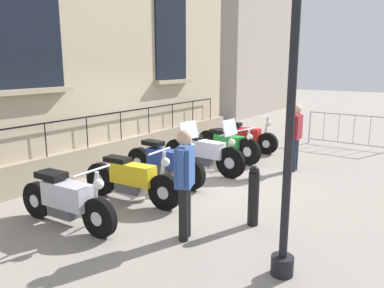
{
  "coord_description": "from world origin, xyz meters",
  "views": [
    {
      "loc": [
        4.61,
        -6.75,
        2.56
      ],
      "look_at": [
        0.03,
        0.0,
        0.8
      ],
      "focal_mm": 35.37,
      "sensor_mm": 36.0,
      "label": 1
    }
  ],
  "objects_px": {
    "crowd_barrier": "(346,129)",
    "pedestrian_walking": "(295,134)",
    "motorcycle_yellow": "(132,180)",
    "motorcycle_silver": "(67,201)",
    "motorcycle_green": "(228,144)",
    "bollard": "(254,195)",
    "motorcycle_red": "(243,137)",
    "motorcycle_blue": "(165,163)",
    "motorcycle_white": "(203,153)",
    "pedestrian_standing": "(185,179)"
  },
  "relations": [
    {
      "from": "crowd_barrier",
      "to": "pedestrian_walking",
      "type": "distance_m",
      "value": 3.4
    },
    {
      "from": "motorcycle_yellow",
      "to": "motorcycle_silver",
      "type": "bearing_deg",
      "value": -93.83
    },
    {
      "from": "motorcycle_green",
      "to": "bollard",
      "type": "relative_size",
      "value": 2.15
    },
    {
      "from": "motorcycle_red",
      "to": "crowd_barrier",
      "type": "xyz_separation_m",
      "value": [
        2.4,
        2.19,
        0.15
      ]
    },
    {
      "from": "motorcycle_silver",
      "to": "motorcycle_blue",
      "type": "relative_size",
      "value": 0.95
    },
    {
      "from": "motorcycle_silver",
      "to": "pedestrian_walking",
      "type": "relative_size",
      "value": 1.28
    },
    {
      "from": "motorcycle_blue",
      "to": "motorcycle_white",
      "type": "xyz_separation_m",
      "value": [
        0.25,
        1.15,
        0.03
      ]
    },
    {
      "from": "motorcycle_blue",
      "to": "motorcycle_silver",
      "type": "bearing_deg",
      "value": -87.75
    },
    {
      "from": "motorcycle_yellow",
      "to": "motorcycle_blue",
      "type": "xyz_separation_m",
      "value": [
        -0.2,
        1.23,
        0.02
      ]
    },
    {
      "from": "crowd_barrier",
      "to": "motorcycle_red",
      "type": "bearing_deg",
      "value": -137.68
    },
    {
      "from": "motorcycle_blue",
      "to": "motorcycle_white",
      "type": "height_order",
      "value": "motorcycle_blue"
    },
    {
      "from": "bollard",
      "to": "pedestrian_walking",
      "type": "xyz_separation_m",
      "value": [
        -0.53,
        3.42,
        0.39
      ]
    },
    {
      "from": "crowd_barrier",
      "to": "pedestrian_standing",
      "type": "xyz_separation_m",
      "value": [
        -0.53,
        -7.78,
        0.35
      ]
    },
    {
      "from": "bollard",
      "to": "motorcycle_silver",
      "type": "bearing_deg",
      "value": -144.48
    },
    {
      "from": "motorcycle_yellow",
      "to": "motorcycle_green",
      "type": "distance_m",
      "value": 3.76
    },
    {
      "from": "motorcycle_blue",
      "to": "crowd_barrier",
      "type": "distance_m",
      "value": 6.35
    },
    {
      "from": "motorcycle_yellow",
      "to": "motorcycle_red",
      "type": "height_order",
      "value": "motorcycle_red"
    },
    {
      "from": "motorcycle_green",
      "to": "pedestrian_walking",
      "type": "distance_m",
      "value": 1.88
    },
    {
      "from": "motorcycle_green",
      "to": "motorcycle_blue",
      "type": "bearing_deg",
      "value": -93.38
    },
    {
      "from": "motorcycle_red",
      "to": "pedestrian_walking",
      "type": "height_order",
      "value": "pedestrian_walking"
    },
    {
      "from": "motorcycle_silver",
      "to": "motorcycle_green",
      "type": "relative_size",
      "value": 0.96
    },
    {
      "from": "motorcycle_green",
      "to": "bollard",
      "type": "height_order",
      "value": "bollard"
    },
    {
      "from": "motorcycle_silver",
      "to": "crowd_barrier",
      "type": "distance_m",
      "value": 8.8
    },
    {
      "from": "bollard",
      "to": "motorcycle_white",
      "type": "bearing_deg",
      "value": 137.62
    },
    {
      "from": "motorcycle_silver",
      "to": "motorcycle_green",
      "type": "bearing_deg",
      "value": 89.48
    },
    {
      "from": "motorcycle_white",
      "to": "motorcycle_green",
      "type": "relative_size",
      "value": 1.06
    },
    {
      "from": "motorcycle_blue",
      "to": "pedestrian_standing",
      "type": "xyz_separation_m",
      "value": [
        1.87,
        -1.9,
        0.47
      ]
    },
    {
      "from": "bollard",
      "to": "pedestrian_walking",
      "type": "height_order",
      "value": "pedestrian_walking"
    },
    {
      "from": "motorcycle_white",
      "to": "pedestrian_standing",
      "type": "xyz_separation_m",
      "value": [
        1.62,
        -3.05,
        0.44
      ]
    },
    {
      "from": "motorcycle_white",
      "to": "crowd_barrier",
      "type": "distance_m",
      "value": 5.19
    },
    {
      "from": "motorcycle_yellow",
      "to": "motorcycle_red",
      "type": "relative_size",
      "value": 1.01
    },
    {
      "from": "motorcycle_blue",
      "to": "crowd_barrier",
      "type": "height_order",
      "value": "motorcycle_blue"
    },
    {
      "from": "bollard",
      "to": "motorcycle_yellow",
      "type": "bearing_deg",
      "value": -171.8
    },
    {
      "from": "motorcycle_white",
      "to": "motorcycle_red",
      "type": "xyz_separation_m",
      "value": [
        -0.24,
        2.54,
        -0.07
      ]
    },
    {
      "from": "motorcycle_yellow",
      "to": "motorcycle_white",
      "type": "distance_m",
      "value": 2.39
    },
    {
      "from": "motorcycle_silver",
      "to": "pedestrian_standing",
      "type": "bearing_deg",
      "value": 21.98
    },
    {
      "from": "motorcycle_white",
      "to": "motorcycle_green",
      "type": "bearing_deg",
      "value": 94.24
    },
    {
      "from": "bollard",
      "to": "pedestrian_standing",
      "type": "xyz_separation_m",
      "value": [
        -0.63,
        -1.0,
        0.42
      ]
    },
    {
      "from": "motorcycle_green",
      "to": "crowd_barrier",
      "type": "height_order",
      "value": "crowd_barrier"
    },
    {
      "from": "motorcycle_blue",
      "to": "motorcycle_green",
      "type": "relative_size",
      "value": 1.02
    },
    {
      "from": "motorcycle_blue",
      "to": "bollard",
      "type": "relative_size",
      "value": 2.19
    },
    {
      "from": "motorcycle_red",
      "to": "pedestrian_walking",
      "type": "relative_size",
      "value": 1.35
    },
    {
      "from": "motorcycle_blue",
      "to": "crowd_barrier",
      "type": "relative_size",
      "value": 0.94
    },
    {
      "from": "motorcycle_green",
      "to": "motorcycle_red",
      "type": "bearing_deg",
      "value": 97.0
    },
    {
      "from": "crowd_barrier",
      "to": "motorcycle_green",
      "type": "bearing_deg",
      "value": -123.98
    },
    {
      "from": "motorcycle_yellow",
      "to": "pedestrian_standing",
      "type": "distance_m",
      "value": 1.87
    },
    {
      "from": "motorcycle_silver",
      "to": "motorcycle_green",
      "type": "height_order",
      "value": "motorcycle_silver"
    },
    {
      "from": "motorcycle_blue",
      "to": "motorcycle_white",
      "type": "bearing_deg",
      "value": 77.73
    },
    {
      "from": "pedestrian_standing",
      "to": "crowd_barrier",
      "type": "bearing_deg",
      "value": 86.06
    },
    {
      "from": "motorcycle_silver",
      "to": "motorcycle_white",
      "type": "bearing_deg",
      "value": 87.75
    }
  ]
}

